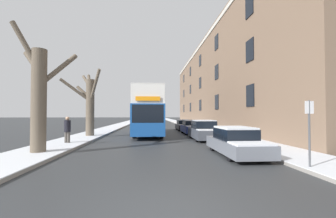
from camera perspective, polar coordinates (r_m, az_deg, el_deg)
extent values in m
plane|color=#303335|center=(4.77, 1.98, -25.77)|extent=(320.00, 320.00, 0.00)
cube|color=gray|center=(57.64, -9.88, -3.32)|extent=(2.85, 130.00, 0.13)
cube|color=silver|center=(57.63, -9.88, -3.24)|extent=(2.82, 130.00, 0.03)
cube|color=gray|center=(57.74, 2.35, -3.33)|extent=(2.85, 130.00, 0.13)
cube|color=silver|center=(57.73, 2.35, -3.25)|extent=(2.82, 130.00, 0.03)
cube|color=#7A604C|center=(38.77, 14.76, 5.97)|extent=(9.00, 53.13, 13.87)
cube|color=black|center=(19.44, 20.14, 3.21)|extent=(0.08, 1.40, 1.80)
cube|color=black|center=(28.20, 12.28, 1.73)|extent=(0.08, 1.40, 1.80)
cube|color=black|center=(37.25, 8.19, 0.95)|extent=(0.08, 1.40, 1.80)
cube|color=black|center=(46.42, 5.71, 0.47)|extent=(0.08, 1.40, 1.80)
cube|color=black|center=(55.65, 4.05, 0.15)|extent=(0.08, 1.40, 1.80)
cube|color=black|center=(20.07, 20.05, 13.79)|extent=(0.08, 1.40, 1.80)
cube|color=black|center=(28.64, 12.24, 9.14)|extent=(0.08, 1.40, 1.80)
cube|color=black|center=(37.59, 8.17, 6.59)|extent=(0.08, 1.40, 1.80)
cube|color=black|center=(46.69, 5.70, 5.01)|extent=(0.08, 1.40, 1.80)
cube|color=black|center=(55.87, 4.04, 3.94)|extent=(0.08, 1.40, 1.80)
cube|color=black|center=(21.34, 19.95, 23.42)|extent=(0.08, 1.40, 1.80)
cube|color=black|center=(29.54, 12.20, 16.21)|extent=(0.08, 1.40, 1.80)
cube|color=black|center=(38.28, 8.15, 12.08)|extent=(0.08, 1.40, 1.80)
cube|color=black|center=(47.25, 5.69, 9.47)|extent=(0.08, 1.40, 1.80)
cube|color=black|center=(56.34, 4.03, 7.69)|extent=(0.08, 1.40, 1.80)
cube|color=beige|center=(38.92, 8.12, 15.58)|extent=(0.12, 52.06, 0.44)
cylinder|color=brown|center=(12.64, -29.98, 1.57)|extent=(0.70, 0.70, 5.18)
cylinder|color=brown|center=(13.52, -31.19, 10.10)|extent=(1.37, 1.14, 1.34)
cylinder|color=brown|center=(13.13, -26.06, 8.97)|extent=(1.62, 1.52, 1.97)
cylinder|color=brown|center=(13.08, -32.37, 13.29)|extent=(1.33, 0.77, 2.29)
cylinder|color=brown|center=(20.62, -19.18, 0.15)|extent=(0.71, 0.71, 5.03)
cylinder|color=brown|center=(21.05, -20.62, 3.95)|extent=(1.44, 0.66, 1.24)
cylinder|color=brown|center=(21.58, -19.94, 6.53)|extent=(1.26, 1.56, 1.38)
cylinder|color=brown|center=(20.00, -18.13, 5.51)|extent=(1.39, 1.62, 2.79)
cylinder|color=brown|center=(21.31, -19.34, 6.42)|extent=(0.72, 1.21, 1.53)
cylinder|color=brown|center=(20.58, -22.44, 4.43)|extent=(2.42, 1.24, 1.93)
cube|color=#194C99|center=(22.29, -4.92, -2.46)|extent=(2.60, 11.46, 2.46)
cube|color=silver|center=(22.34, -4.91, 2.53)|extent=(2.54, 11.23, 1.42)
cube|color=silver|center=(22.40, -4.90, 4.49)|extent=(2.54, 11.23, 0.12)
cube|color=black|center=(22.28, -4.91, -1.25)|extent=(2.63, 10.08, 1.28)
cube|color=black|center=(22.34, -4.91, 2.71)|extent=(2.63, 10.08, 1.08)
cube|color=black|center=(16.57, -5.15, -1.18)|extent=(2.34, 0.06, 1.34)
cube|color=orange|center=(16.61, -5.14, 2.67)|extent=(1.82, 0.05, 0.32)
cylinder|color=black|center=(18.95, -8.48, -5.76)|extent=(0.30, 1.07, 1.07)
cylinder|color=black|center=(18.92, -1.62, -5.78)|extent=(0.30, 1.07, 1.07)
cylinder|color=black|center=(25.57, -7.37, -4.64)|extent=(0.30, 1.07, 1.07)
cylinder|color=black|center=(25.54, -2.30, -4.66)|extent=(0.30, 1.07, 1.07)
cube|color=slate|center=(11.51, 16.94, -8.94)|extent=(1.78, 4.59, 0.57)
cube|color=black|center=(11.62, 16.59, -6.11)|extent=(1.53, 2.30, 0.54)
cube|color=silver|center=(11.60, 16.58, -4.56)|extent=(1.50, 2.18, 0.09)
cube|color=silver|center=(9.98, 20.34, -8.22)|extent=(1.61, 1.20, 0.07)
cylinder|color=black|center=(9.98, 15.58, -10.89)|extent=(0.20, 0.64, 0.64)
cylinder|color=black|center=(10.61, 23.69, -10.26)|extent=(0.20, 0.64, 0.64)
cylinder|color=black|center=(12.58, 11.28, -8.94)|extent=(0.20, 0.64, 0.64)
cylinder|color=black|center=(13.08, 17.97, -8.61)|extent=(0.20, 0.64, 0.64)
cube|color=#474C56|center=(17.86, 9.14, -6.10)|extent=(1.85, 4.37, 0.68)
cube|color=black|center=(17.99, 9.00, -3.99)|extent=(1.59, 2.19, 0.62)
cube|color=silver|center=(17.98, 8.99, -2.89)|extent=(1.55, 2.08, 0.07)
cube|color=silver|center=(16.33, 10.39, -5.23)|extent=(1.66, 1.14, 0.06)
cylinder|color=black|center=(16.43, 7.42, -7.25)|extent=(0.20, 0.61, 0.61)
cylinder|color=black|center=(16.83, 12.90, -7.08)|extent=(0.20, 0.61, 0.61)
cylinder|color=black|center=(19.00, 5.81, -6.46)|extent=(0.20, 0.61, 0.61)
cylinder|color=black|center=(19.34, 10.60, -6.36)|extent=(0.20, 0.61, 0.61)
cube|color=navy|center=(23.33, 5.95, -5.03)|extent=(1.72, 4.43, 0.67)
cube|color=black|center=(23.47, 5.87, -3.58)|extent=(1.48, 2.22, 0.50)
cube|color=silver|center=(23.46, 5.87, -2.89)|extent=(1.45, 2.11, 0.07)
cube|color=silver|center=(21.76, 6.68, -4.34)|extent=(1.55, 1.16, 0.05)
cylinder|color=black|center=(21.91, 4.62, -5.78)|extent=(0.20, 0.62, 0.62)
cylinder|color=black|center=(22.19, 8.48, -5.71)|extent=(0.20, 0.62, 0.62)
cylinder|color=black|center=(24.53, 3.66, -5.32)|extent=(0.20, 0.62, 0.62)
cylinder|color=black|center=(24.79, 7.12, -5.27)|extent=(0.20, 0.62, 0.62)
cube|color=black|center=(28.62, 4.05, -4.49)|extent=(1.78, 4.51, 0.55)
cube|color=black|center=(28.78, 3.99, -3.39)|extent=(1.53, 2.26, 0.54)
cube|color=silver|center=(28.77, 3.99, -2.77)|extent=(1.50, 2.14, 0.08)
cube|color=silver|center=(27.02, 4.53, -4.01)|extent=(1.60, 1.18, 0.07)
cylinder|color=black|center=(27.18, 2.82, -4.94)|extent=(0.20, 0.62, 0.62)
cylinder|color=black|center=(27.42, 6.08, -4.90)|extent=(0.20, 0.62, 0.62)
cylinder|color=black|center=(29.87, 2.18, -4.62)|extent=(0.20, 0.62, 0.62)
cylinder|color=black|center=(30.08, 5.15, -4.60)|extent=(0.20, 0.62, 0.62)
cube|color=#9EA3AD|center=(41.74, -6.20, -2.40)|extent=(2.02, 5.57, 2.09)
cube|color=black|center=(38.97, -6.34, -1.75)|extent=(1.78, 0.06, 0.92)
cylinder|color=black|center=(40.03, -7.57, -3.76)|extent=(0.22, 0.68, 0.68)
cylinder|color=black|center=(39.96, -5.01, -3.77)|extent=(0.22, 0.68, 0.68)
cylinder|color=black|center=(43.58, -7.30, -3.57)|extent=(0.22, 0.68, 0.68)
cylinder|color=black|center=(43.52, -4.95, -3.58)|extent=(0.22, 0.68, 0.68)
cylinder|color=#4C4742|center=(16.04, -24.47, -6.82)|extent=(0.19, 0.19, 0.86)
cylinder|color=#4C4742|center=(15.93, -23.95, -6.86)|extent=(0.19, 0.19, 0.86)
cylinder|color=black|center=(15.92, -24.18, -3.97)|extent=(0.40, 0.40, 0.75)
sphere|color=tan|center=(15.91, -24.16, -2.19)|extent=(0.24, 0.24, 0.24)
cylinder|color=#4C4F54|center=(9.26, 32.25, -5.75)|extent=(0.07, 0.07, 2.47)
cube|color=silver|center=(9.22, 32.24, 0.36)|extent=(0.32, 0.02, 0.44)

